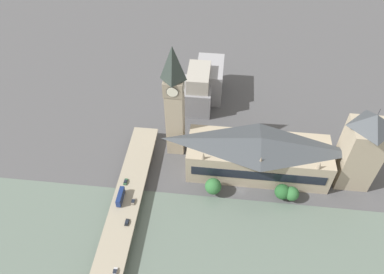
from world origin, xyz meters
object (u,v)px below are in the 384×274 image
(parliament_hall, at_px, (258,155))
(car_southbound_mid, at_px, (115,272))
(victoria_tower, at_px, (361,149))
(double_decker_bus_mid, at_px, (120,196))
(car_northbound_lead, at_px, (127,222))
(car_southbound_lead, at_px, (133,201))
(clock_tower, at_px, (174,101))
(car_northbound_tail, at_px, (126,182))
(road_bridge, at_px, (119,229))

(parliament_hall, xyz_separation_m, car_southbound_mid, (-73.90, 66.57, -6.86))
(victoria_tower, height_order, double_decker_bus_mid, victoria_tower)
(car_northbound_lead, distance_m, car_southbound_lead, 13.00)
(parliament_hall, relative_size, clock_tower, 1.08)
(car_northbound_lead, height_order, car_southbound_lead, car_northbound_lead)
(parliament_hall, height_order, car_northbound_tail, parliament_hall)
(parliament_hall, bearing_deg, car_southbound_lead, 117.49)
(road_bridge, distance_m, double_decker_bus_mid, 17.84)
(road_bridge, bearing_deg, car_southbound_mid, -170.15)
(clock_tower, bearing_deg, road_bridge, 161.79)
(double_decker_bus_mid, bearing_deg, car_southbound_mid, -170.15)
(clock_tower, distance_m, double_decker_bus_mid, 60.25)
(parliament_hall, xyz_separation_m, clock_tower, (12.54, 49.72, 25.65))
(parliament_hall, bearing_deg, road_bridge, 125.77)
(parliament_hall, bearing_deg, victoria_tower, -89.94)
(car_northbound_lead, bearing_deg, road_bridge, 132.21)
(road_bridge, relative_size, car_northbound_tail, 34.50)
(parliament_hall, relative_size, double_decker_bus_mid, 7.54)
(double_decker_bus_mid, height_order, car_northbound_tail, double_decker_bus_mid)
(car_northbound_lead, bearing_deg, victoria_tower, -68.50)
(parliament_hall, xyz_separation_m, car_northbound_lead, (-47.61, 67.01, -6.89))
(clock_tower, relative_size, car_southbound_lead, 18.82)
(road_bridge, bearing_deg, car_northbound_tail, 6.27)
(car_northbound_tail, bearing_deg, parliament_hall, -73.24)
(car_southbound_mid, bearing_deg, car_northbound_lead, 0.97)
(parliament_hall, bearing_deg, car_northbound_lead, 125.39)
(road_bridge, distance_m, car_southbound_lead, 16.81)
(car_southbound_lead, relative_size, car_southbound_mid, 1.02)
(car_northbound_lead, xyz_separation_m, car_southbound_mid, (-26.29, -0.45, 0.03))
(car_northbound_tail, xyz_separation_m, car_southbound_lead, (-12.42, -7.16, -0.04))
(clock_tower, bearing_deg, car_southbound_mid, 168.97)
(double_decker_bus_mid, relative_size, car_southbound_lead, 2.70)
(victoria_tower, relative_size, car_southbound_mid, 14.06)
(parliament_hall, relative_size, car_southbound_lead, 20.36)
(car_northbound_tail, xyz_separation_m, car_southbound_mid, (-51.70, -7.15, -0.01))
(parliament_hall, height_order, car_southbound_mid, parliament_hall)
(car_southbound_mid, bearing_deg, clock_tower, -11.03)
(car_northbound_lead, bearing_deg, double_decker_bus_mid, 25.17)
(parliament_hall, bearing_deg, double_decker_bus_mid, 114.63)
(road_bridge, height_order, car_southbound_mid, car_southbound_mid)
(clock_tower, bearing_deg, parliament_hall, -104.15)
(parliament_hall, xyz_separation_m, car_northbound_tail, (-22.20, 73.72, -6.85))
(parliament_hall, distance_m, car_southbound_mid, 99.70)
(car_northbound_lead, relative_size, car_southbound_mid, 1.03)
(car_southbound_mid, bearing_deg, double_decker_bus_mid, 9.85)
(victoria_tower, distance_m, car_southbound_mid, 142.66)
(clock_tower, height_order, victoria_tower, clock_tower)
(parliament_hall, relative_size, car_northbound_lead, 20.23)
(victoria_tower, height_order, car_southbound_mid, victoria_tower)
(double_decker_bus_mid, bearing_deg, victoria_tower, -75.17)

